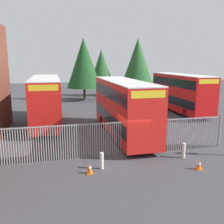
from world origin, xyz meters
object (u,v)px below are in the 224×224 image
(double_decker_bus_behind_fence_right, at_px, (46,99))
(bollard_near_left, at_px, (102,161))
(double_decker_bus_near_gate, at_px, (123,106))
(bollard_center_front, at_px, (184,150))
(traffic_cone_by_gate, at_px, (199,164))
(traffic_cone_mid_forecourt, at_px, (90,168))
(double_decker_bus_behind_fence_left, at_px, (181,91))

(double_decker_bus_behind_fence_right, xyz_separation_m, bollard_near_left, (3.13, -11.39, -1.95))
(double_decker_bus_near_gate, height_order, bollard_center_front, double_decker_bus_near_gate)
(double_decker_bus_behind_fence_right, xyz_separation_m, bollard_center_front, (8.38, -10.95, -1.95))
(double_decker_bus_near_gate, height_order, double_decker_bus_behind_fence_right, same)
(bollard_center_front, bearing_deg, traffic_cone_by_gate, -90.56)
(double_decker_bus_near_gate, relative_size, traffic_cone_mid_forecourt, 18.32)
(double_decker_bus_behind_fence_left, height_order, bollard_center_front, double_decker_bus_behind_fence_left)
(traffic_cone_mid_forecourt, bearing_deg, double_decker_bus_near_gate, 60.80)
(bollard_near_left, bearing_deg, double_decker_bus_behind_fence_left, 48.78)
(bollard_center_front, xyz_separation_m, traffic_cone_mid_forecourt, (-5.99, -0.89, -0.19))
(double_decker_bus_behind_fence_left, height_order, double_decker_bus_behind_fence_right, same)
(bollard_near_left, bearing_deg, traffic_cone_by_gate, -13.96)
(traffic_cone_mid_forecourt, bearing_deg, double_decker_bus_behind_fence_left, 47.99)
(bollard_center_front, bearing_deg, double_decker_bus_behind_fence_left, 62.88)
(traffic_cone_by_gate, relative_size, traffic_cone_mid_forecourt, 1.00)
(double_decker_bus_behind_fence_right, distance_m, bollard_center_front, 13.92)
(double_decker_bus_behind_fence_right, height_order, traffic_cone_mid_forecourt, double_decker_bus_behind_fence_right)
(double_decker_bus_behind_fence_right, xyz_separation_m, traffic_cone_mid_forecourt, (2.39, -11.84, -2.13))
(bollard_near_left, xyz_separation_m, traffic_cone_by_gate, (5.23, -1.30, -0.19))
(traffic_cone_mid_forecourt, bearing_deg, double_decker_bus_behind_fence_right, 101.41)
(double_decker_bus_behind_fence_right, relative_size, bollard_center_front, 11.38)
(traffic_cone_mid_forecourt, bearing_deg, bollard_center_front, 8.45)
(double_decker_bus_near_gate, xyz_separation_m, double_decker_bus_behind_fence_right, (-6.07, 5.25, 0.00))
(double_decker_bus_near_gate, bearing_deg, double_decker_bus_behind_fence_right, 139.18)
(bollard_near_left, bearing_deg, traffic_cone_mid_forecourt, -149.09)
(double_decker_bus_near_gate, relative_size, bollard_center_front, 11.38)
(bollard_center_front, distance_m, traffic_cone_mid_forecourt, 6.06)
(double_decker_bus_near_gate, relative_size, double_decker_bus_behind_fence_right, 1.00)
(double_decker_bus_near_gate, bearing_deg, bollard_near_left, -115.56)
(double_decker_bus_behind_fence_left, relative_size, traffic_cone_by_gate, 18.32)
(double_decker_bus_behind_fence_left, bearing_deg, double_decker_bus_behind_fence_right, -171.04)
(double_decker_bus_near_gate, bearing_deg, traffic_cone_by_gate, -72.93)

